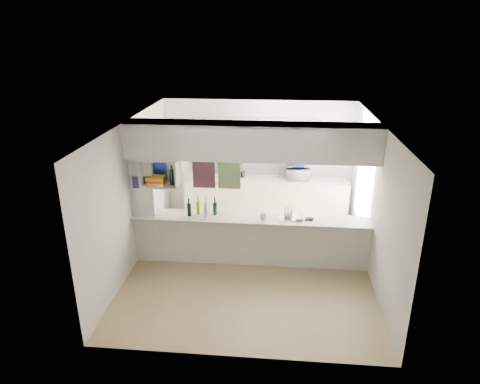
# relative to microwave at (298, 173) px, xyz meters

# --- Properties ---
(floor) EXTENTS (4.80, 4.80, 0.00)m
(floor) POSITION_rel_microwave_xyz_m (-0.89, -2.13, -1.06)
(floor) COLOR tan
(floor) RESTS_ON ground
(ceiling) EXTENTS (4.80, 4.80, 0.00)m
(ceiling) POSITION_rel_microwave_xyz_m (-0.89, -2.13, 1.54)
(ceiling) COLOR white
(ceiling) RESTS_ON wall_back
(wall_back) EXTENTS (4.20, 0.00, 4.20)m
(wall_back) POSITION_rel_microwave_xyz_m (-0.89, 0.27, 0.24)
(wall_back) COLOR silver
(wall_back) RESTS_ON floor
(wall_left) EXTENTS (0.00, 4.80, 4.80)m
(wall_left) POSITION_rel_microwave_xyz_m (-2.99, -2.13, 0.24)
(wall_left) COLOR silver
(wall_left) RESTS_ON floor
(wall_right) EXTENTS (0.00, 4.80, 4.80)m
(wall_right) POSITION_rel_microwave_xyz_m (1.21, -2.13, 0.24)
(wall_right) COLOR silver
(wall_right) RESTS_ON floor
(servery_partition) EXTENTS (4.20, 0.50, 2.60)m
(servery_partition) POSITION_rel_microwave_xyz_m (-1.07, -2.13, 0.60)
(servery_partition) COLOR silver
(servery_partition) RESTS_ON floor
(cubby_shelf) EXTENTS (0.65, 0.35, 0.50)m
(cubby_shelf) POSITION_rel_microwave_xyz_m (-2.46, -2.19, 0.66)
(cubby_shelf) COLOR white
(cubby_shelf) RESTS_ON bulkhead
(kitchen_run) EXTENTS (3.60, 0.63, 2.24)m
(kitchen_run) POSITION_rel_microwave_xyz_m (-0.73, 0.01, -0.23)
(kitchen_run) COLOR silver
(kitchen_run) RESTS_ON floor
(microwave) EXTENTS (0.53, 0.39, 0.27)m
(microwave) POSITION_rel_microwave_xyz_m (0.00, 0.00, 0.00)
(microwave) COLOR white
(microwave) RESTS_ON bench_top
(bowl) EXTENTS (0.26, 0.26, 0.06)m
(bowl) POSITION_rel_microwave_xyz_m (0.02, 0.01, 0.17)
(bowl) COLOR navy
(bowl) RESTS_ON microwave
(dish_rack) EXTENTS (0.41, 0.32, 0.21)m
(dish_rack) POSITION_rel_microwave_xyz_m (-0.20, -2.07, -0.05)
(dish_rack) COLOR silver
(dish_rack) RESTS_ON breakfast_bar
(cup) EXTENTS (0.14, 0.14, 0.09)m
(cup) POSITION_rel_microwave_xyz_m (-0.67, -2.21, -0.07)
(cup) COLOR white
(cup) RESTS_ON dish_rack
(wine_bottles) EXTENTS (0.52, 0.15, 0.36)m
(wine_bottles) POSITION_rel_microwave_xyz_m (-1.76, -2.10, -0.01)
(wine_bottles) COLOR black
(wine_bottles) RESTS_ON breakfast_bar
(plastic_tubs) EXTENTS (0.51, 0.21, 0.07)m
(plastic_tubs) POSITION_rel_microwave_xyz_m (-0.07, -2.11, -0.11)
(plastic_tubs) COLOR silver
(plastic_tubs) RESTS_ON breakfast_bar
(utensil_jar) EXTENTS (0.10, 0.10, 0.15)m
(utensil_jar) POSITION_rel_microwave_xyz_m (-1.23, 0.02, -0.06)
(utensil_jar) COLOR black
(utensil_jar) RESTS_ON bench_top
(knife_block) EXTENTS (0.14, 0.12, 0.22)m
(knife_block) POSITION_rel_microwave_xyz_m (-1.28, 0.05, -0.02)
(knife_block) COLOR brown
(knife_block) RESTS_ON bench_top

